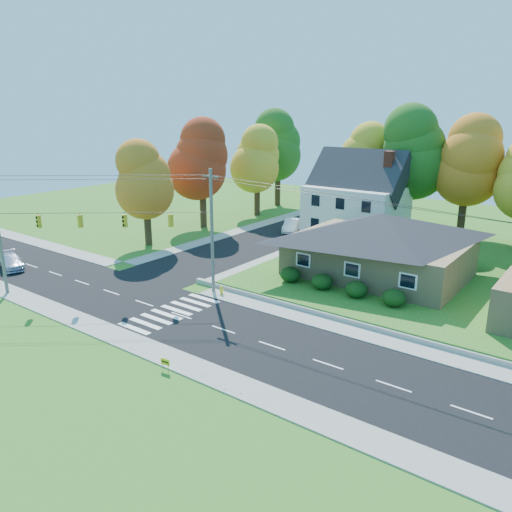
{
  "coord_description": "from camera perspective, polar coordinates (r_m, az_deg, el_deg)",
  "views": [
    {
      "loc": [
        24.3,
        -23.45,
        14.32
      ],
      "look_at": [
        0.77,
        8.0,
        2.76
      ],
      "focal_mm": 35.0,
      "sensor_mm": 36.0,
      "label": 1
    }
  ],
  "objects": [
    {
      "name": "tree_lot_1",
      "position": [
        60.18,
        17.31,
        11.19
      ],
      "size": [
        7.84,
        7.84,
        14.6
      ],
      "color": "#3F2A19",
      "rests_on": "lawn"
    },
    {
      "name": "yard_sign",
      "position": [
        29.39,
        -10.34,
        -11.84
      ],
      "size": [
        0.61,
        0.11,
        0.77
      ],
      "color": "black",
      "rests_on": "ground"
    },
    {
      "name": "tree_west_1",
      "position": [
        62.37,
        -6.22,
        10.91
      ],
      "size": [
        7.28,
        7.28,
        13.56
      ],
      "color": "#3F2A19",
      "rests_on": "ground"
    },
    {
      "name": "hedge_row",
      "position": [
        39.52,
        9.44,
        -3.32
      ],
      "size": [
        10.7,
        1.7,
        1.27
      ],
      "color": "#163A10",
      "rests_on": "lawn"
    },
    {
      "name": "silver_sedan",
      "position": [
        51.94,
        -26.25,
        -0.56
      ],
      "size": [
        4.95,
        3.32,
        1.33
      ],
      "primitive_type": "imported",
      "rotation": [
        0.0,
        0.0,
        1.22
      ],
      "color": "#BAB7CD",
      "rests_on": "road_main"
    },
    {
      "name": "lawn",
      "position": [
        47.98,
        21.51,
        -1.84
      ],
      "size": [
        30.0,
        30.0,
        0.5
      ],
      "primitive_type": "cube",
      "color": "#3D7923",
      "rests_on": "ground"
    },
    {
      "name": "colonial_house",
      "position": [
        57.71,
        11.47,
        6.36
      ],
      "size": [
        10.4,
        8.4,
        9.6
      ],
      "color": "silver",
      "rests_on": "lawn"
    },
    {
      "name": "sidewalk_north",
      "position": [
        40.05,
        -3.46,
        -4.52
      ],
      "size": [
        90.0,
        2.0,
        0.08
      ],
      "primitive_type": "cube",
      "color": "#9C9A90",
      "rests_on": "ground"
    },
    {
      "name": "tree_west_3",
      "position": [
        76.99,
        2.55,
        12.5
      ],
      "size": [
        7.84,
        7.84,
        14.6
      ],
      "color": "#3F2A19",
      "rests_on": "ground"
    },
    {
      "name": "white_car",
      "position": [
        60.84,
        4.09,
        3.51
      ],
      "size": [
        3.36,
        4.96,
        1.55
      ],
      "primitive_type": "imported",
      "rotation": [
        0.0,
        0.0,
        0.41
      ],
      "color": "silver",
      "rests_on": "road_cross"
    },
    {
      "name": "road_cross",
      "position": [
        60.77,
        3.56,
        2.75
      ],
      "size": [
        8.0,
        44.0,
        0.02
      ],
      "primitive_type": "cube",
      "color": "black",
      "rests_on": "ground"
    },
    {
      "name": "tree_lot_0",
      "position": [
        63.47,
        12.37,
        10.59
      ],
      "size": [
        6.72,
        6.72,
        12.51
      ],
      "color": "#3F2A19",
      "rests_on": "lawn"
    },
    {
      "name": "tree_west_0",
      "position": [
        54.9,
        -12.58,
        8.51
      ],
      "size": [
        6.16,
        6.16,
        11.47
      ],
      "color": "#3F2A19",
      "rests_on": "ground"
    },
    {
      "name": "fire_hydrant",
      "position": [
        40.2,
        -3.98,
        -3.96
      ],
      "size": [
        0.43,
        0.33,
        0.75
      ],
      "color": "yellow",
      "rests_on": "ground"
    },
    {
      "name": "tree_west_2",
      "position": [
        69.45,
        0.13,
        11.02
      ],
      "size": [
        6.72,
        6.72,
        12.51
      ],
      "color": "#3F2A19",
      "rests_on": "ground"
    },
    {
      "name": "traffic_infrastructure",
      "position": [
        36.02,
        -7.52,
        1.5
      ],
      "size": [
        38.1,
        10.66,
        10.0
      ],
      "color": "#666059",
      "rests_on": "ground"
    },
    {
      "name": "ranch_house",
      "position": [
        44.09,
        13.89,
        1.39
      ],
      "size": [
        14.6,
        10.6,
        5.4
      ],
      "color": "tan",
      "rests_on": "lawn"
    },
    {
      "name": "sidewalk_south",
      "position": [
        33.69,
        -14.64,
        -9.26
      ],
      "size": [
        90.0,
        2.0,
        0.08
      ],
      "primitive_type": "cube",
      "color": "#9C9A90",
      "rests_on": "ground"
    },
    {
      "name": "tree_lot_2",
      "position": [
        59.45,
        23.1,
        9.94
      ],
      "size": [
        7.28,
        7.28,
        13.56
      ],
      "color": "#3F2A19",
      "rests_on": "lawn"
    },
    {
      "name": "ground",
      "position": [
        36.68,
        -8.53,
        -6.77
      ],
      "size": [
        120.0,
        120.0,
        0.0
      ],
      "primitive_type": "plane",
      "color": "#3D7923"
    },
    {
      "name": "road_main",
      "position": [
        36.68,
        -8.53,
        -6.76
      ],
      "size": [
        90.0,
        8.0,
        0.02
      ],
      "primitive_type": "cube",
      "color": "black",
      "rests_on": "ground"
    }
  ]
}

